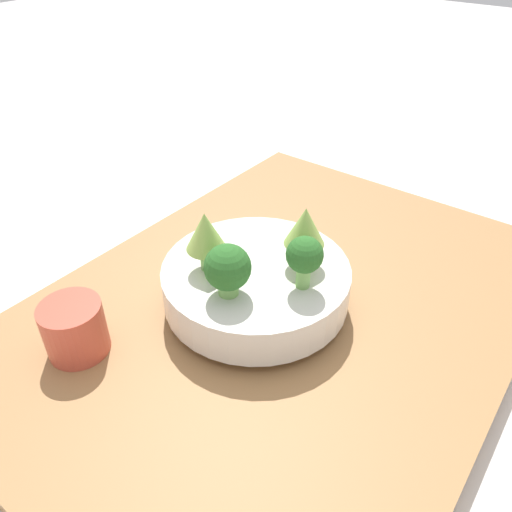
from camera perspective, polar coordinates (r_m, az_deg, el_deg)
ground_plane at (r=0.81m, az=3.17°, el=-7.06°), size 6.00×6.00×0.00m
table at (r=0.79m, az=3.21°, el=-6.09°), size 0.89×0.65×0.04m
bowl at (r=0.75m, az=0.00°, el=-3.15°), size 0.28×0.28×0.07m
romanesco_piece_far at (r=0.70m, az=5.60°, el=2.94°), size 0.06×0.06×0.10m
romanesco_piece_near at (r=0.69m, az=-5.80°, el=2.61°), size 0.06×0.06×0.09m
broccoli_floret_back at (r=0.67m, az=5.57°, el=-0.09°), size 0.05×0.05×0.08m
broccoli_floret_right at (r=0.66m, az=-3.27°, el=-1.44°), size 0.06×0.06×0.08m
cup at (r=0.72m, az=-20.03°, el=-7.81°), size 0.08×0.08×0.08m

